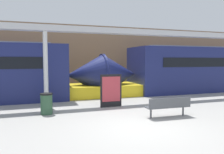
% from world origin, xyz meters
% --- Properties ---
extents(ground_plane, '(60.00, 60.00, 0.00)m').
position_xyz_m(ground_plane, '(0.00, 0.00, 0.00)').
color(ground_plane, '#9E9B96').
extents(station_wall, '(56.00, 0.20, 5.00)m').
position_xyz_m(station_wall, '(0.00, 10.80, 2.50)').
color(station_wall, '#937051').
rests_on(station_wall, ground_plane).
extents(train_left, '(18.52, 2.93, 3.20)m').
position_xyz_m(train_left, '(9.88, 6.73, 1.53)').
color(train_left, navy).
rests_on(train_left, ground_plane).
extents(bench_near, '(1.80, 0.50, 0.78)m').
position_xyz_m(bench_near, '(1.60, 0.78, 0.47)').
color(bench_near, '#4C4F54').
rests_on(bench_near, ground_plane).
extents(trash_bin, '(0.50, 0.50, 0.87)m').
position_xyz_m(trash_bin, '(-2.90, 2.81, 0.44)').
color(trash_bin, '#2D5138').
rests_on(trash_bin, ground_plane).
extents(poster_board, '(1.05, 0.07, 1.56)m').
position_xyz_m(poster_board, '(0.07, 3.31, 0.79)').
color(poster_board, black).
rests_on(poster_board, ground_plane).
extents(support_column_near, '(0.21, 0.21, 3.60)m').
position_xyz_m(support_column_near, '(-2.85, 4.46, 1.80)').
color(support_column_near, silver).
rests_on(support_column_near, ground_plane).
extents(canopy_beam, '(28.00, 0.60, 0.28)m').
position_xyz_m(canopy_beam, '(-2.85, 4.46, 3.74)').
color(canopy_beam, '#B7B7BC').
rests_on(canopy_beam, support_column_near).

